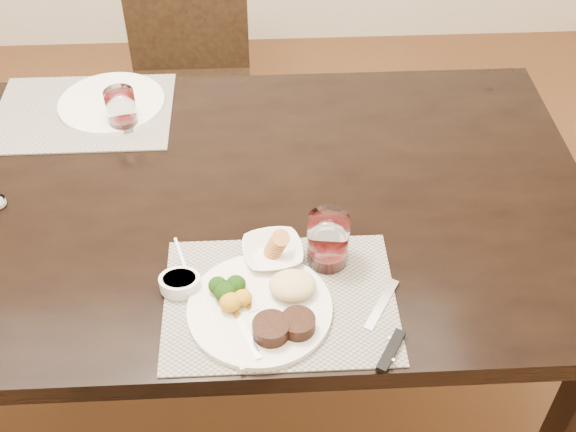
{
  "coord_description": "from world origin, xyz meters",
  "views": [
    {
      "loc": [
        0.24,
        -1.24,
        1.86
      ],
      "look_at": [
        0.29,
        -0.15,
        0.82
      ],
      "focal_mm": 45.0,
      "sensor_mm": 36.0,
      "label": 1
    }
  ],
  "objects_px": {
    "dinner_plate": "(267,306)",
    "far_plate": "(112,103)",
    "cracker_bowl": "(273,252)",
    "steak_knife": "(389,339)",
    "wine_glass_near": "(328,242)",
    "chair_far": "(189,69)"
  },
  "relations": [
    {
      "from": "dinner_plate",
      "to": "steak_knife",
      "type": "relative_size",
      "value": 1.25
    },
    {
      "from": "steak_knife",
      "to": "wine_glass_near",
      "type": "xyz_separation_m",
      "value": [
        -0.1,
        0.21,
        0.05
      ]
    },
    {
      "from": "chair_far",
      "to": "far_plate",
      "type": "distance_m",
      "value": 0.64
    },
    {
      "from": "far_plate",
      "to": "wine_glass_near",
      "type": "bearing_deg",
      "value": -48.45
    },
    {
      "from": "wine_glass_near",
      "to": "far_plate",
      "type": "distance_m",
      "value": 0.79
    },
    {
      "from": "wine_glass_near",
      "to": "far_plate",
      "type": "bearing_deg",
      "value": 131.55
    },
    {
      "from": "dinner_plate",
      "to": "far_plate",
      "type": "height_order",
      "value": "dinner_plate"
    },
    {
      "from": "wine_glass_near",
      "to": "chair_far",
      "type": "bearing_deg",
      "value": 107.74
    },
    {
      "from": "steak_knife",
      "to": "cracker_bowl",
      "type": "relative_size",
      "value": 1.6
    },
    {
      "from": "steak_knife",
      "to": "cracker_bowl",
      "type": "distance_m",
      "value": 0.31
    },
    {
      "from": "steak_knife",
      "to": "far_plate",
      "type": "bearing_deg",
      "value": 158.45
    },
    {
      "from": "chair_far",
      "to": "cracker_bowl",
      "type": "distance_m",
      "value": 1.2
    },
    {
      "from": "wine_glass_near",
      "to": "far_plate",
      "type": "height_order",
      "value": "wine_glass_near"
    },
    {
      "from": "steak_knife",
      "to": "far_plate",
      "type": "height_order",
      "value": "same"
    },
    {
      "from": "cracker_bowl",
      "to": "far_plate",
      "type": "distance_m",
      "value": 0.71
    },
    {
      "from": "dinner_plate",
      "to": "cracker_bowl",
      "type": "height_order",
      "value": "cracker_bowl"
    },
    {
      "from": "cracker_bowl",
      "to": "dinner_plate",
      "type": "bearing_deg",
      "value": -96.68
    },
    {
      "from": "cracker_bowl",
      "to": "far_plate",
      "type": "xyz_separation_m",
      "value": [
        -0.41,
        0.58,
        -0.01
      ]
    },
    {
      "from": "cracker_bowl",
      "to": "far_plate",
      "type": "relative_size",
      "value": 0.51
    },
    {
      "from": "cracker_bowl",
      "to": "wine_glass_near",
      "type": "bearing_deg",
      "value": -6.26
    },
    {
      "from": "steak_knife",
      "to": "far_plate",
      "type": "xyz_separation_m",
      "value": [
        -0.62,
        0.8,
        0.0
      ]
    },
    {
      "from": "dinner_plate",
      "to": "steak_knife",
      "type": "bearing_deg",
      "value": -7.15
    }
  ]
}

